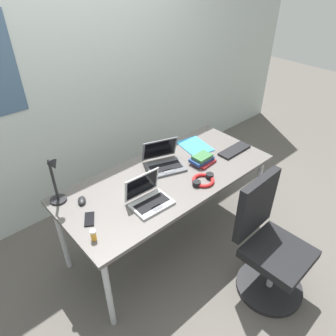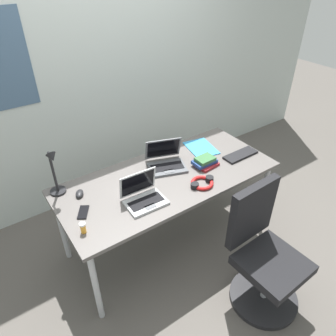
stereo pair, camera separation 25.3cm
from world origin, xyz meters
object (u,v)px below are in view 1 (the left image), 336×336
Objects in this scene: paper_folder_near_lamp at (195,146)px; computer_mouse at (82,200)px; external_keyboard at (234,150)px; headphones at (203,180)px; laptop_back_right at (164,162)px; cell_phone at (89,219)px; pill_bottle at (93,235)px; office_chair at (268,249)px; desk_lamp at (55,181)px; book_stack at (202,159)px; laptop_by_keyboard at (149,198)px.

computer_mouse is at bearing -179.93° from paper_folder_near_lamp.
headphones reaches higher than external_keyboard.
headphones is at bearing -76.43° from laptop_back_right.
cell_phone is 0.44× the size of paper_folder_near_lamp.
laptop_back_right is 0.68m from external_keyboard.
headphones reaches higher than computer_mouse.
cell_phone is 0.19m from pill_bottle.
laptop_back_right is 1.15× the size of external_keyboard.
headphones is 0.71m from office_chair.
laptop_back_right is at bearing -9.68° from desk_lamp.
office_chair reaches higher than paper_folder_near_lamp.
office_chair reaches higher than cell_phone.
pill_bottle is at bearing -164.02° from paper_folder_near_lamp.
external_keyboard is at bearing 17.40° from computer_mouse.
headphones is (0.84, -0.42, -0.00)m from computer_mouse.
computer_mouse is 1.05m from book_stack.
desk_lamp is at bearing 170.04° from computer_mouse.
laptop_by_keyboard is at bearing -178.78° from external_keyboard.
cell_phone is at bearing 165.81° from headphones.
pill_bottle reaches higher than cell_phone.
desk_lamp is 1.29× the size of paper_folder_near_lamp.
pill_bottle is 0.38× the size of book_stack.
desk_lamp is 1.64m from office_chair.
office_chair is (0.58, -0.70, -0.39)m from laptop_by_keyboard.
computer_mouse is 1.18m from paper_folder_near_lamp.
pill_bottle is at bearing -159.81° from laptop_back_right.
book_stack is (1.15, 0.14, -0.00)m from pill_bottle.
pill_bottle is (-0.00, -0.47, -0.16)m from desk_lamp.
paper_folder_near_lamp is at bearing -4.22° from desk_lamp.
book_stack reaches higher than computer_mouse.
headphones is 0.54m from paper_folder_near_lamp.
external_keyboard is 2.43× the size of cell_phone.
laptop_back_right reaches higher than external_keyboard.
desk_lamp reaches higher than computer_mouse.
book_stack is (-0.36, 0.06, 0.03)m from external_keyboard.
laptop_by_keyboard is at bearing 129.44° from office_chair.
book_stack is 0.28m from paper_folder_near_lamp.
headphones is at bearing 99.08° from office_chair.
cell_phone is (0.07, -0.29, -0.19)m from desk_lamp.
desk_lamp is 1.87× the size of headphones.
desk_lamp is 1.21× the size of external_keyboard.
laptop_back_right is 0.48m from laptop_by_keyboard.
headphones is (0.09, -0.37, -0.03)m from laptop_back_right.
office_chair is at bearing -96.48° from book_stack.
headphones reaches higher than paper_folder_near_lamp.
desk_lamp reaches higher than paper_folder_near_lamp.
headphones is (0.48, -0.09, -0.03)m from laptop_by_keyboard.
laptop_back_right is 0.82m from cell_phone.
computer_mouse is at bearing 153.39° from headphones.
laptop_by_keyboard is 3.76× the size of pill_bottle.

